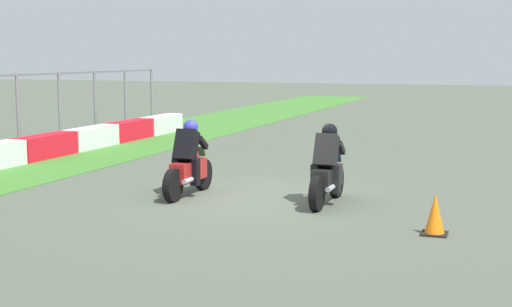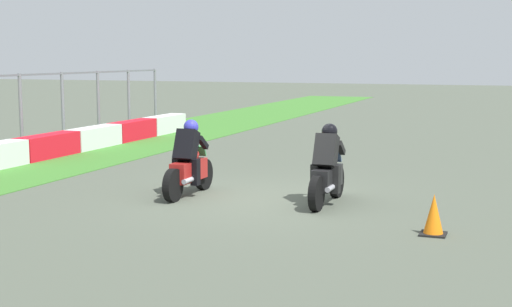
{
  "view_description": "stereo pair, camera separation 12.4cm",
  "coord_description": "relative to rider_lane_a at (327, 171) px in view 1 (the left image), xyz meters",
  "views": [
    {
      "loc": [
        -13.13,
        -4.72,
        2.76
      ],
      "look_at": [
        -0.04,
        0.01,
        0.9
      ],
      "focal_mm": 51.25,
      "sensor_mm": 36.0,
      "label": 1
    },
    {
      "loc": [
        -13.09,
        -4.83,
        2.76
      ],
      "look_at": [
        -0.04,
        0.01,
        0.9
      ],
      "focal_mm": 51.25,
      "sensor_mm": 36.0,
      "label": 2
    }
  ],
  "objects": [
    {
      "name": "rider_lane_b",
      "position": [
        -0.14,
        2.8,
        0.0
      ],
      "size": [
        2.04,
        0.54,
        1.51
      ],
      "rotation": [
        0.0,
        0.0,
        -0.0
      ],
      "color": "black",
      "rests_on": "ground_plane"
    },
    {
      "name": "traffic_cone",
      "position": [
        -1.76,
        -2.17,
        -0.32
      ],
      "size": [
        0.4,
        0.4,
        0.64
      ],
      "color": "black",
      "rests_on": "ground_plane"
    },
    {
      "name": "ground_plane",
      "position": [
        -0.02,
        1.39,
        -0.62
      ],
      "size": [
        120.0,
        120.0,
        0.0
      ],
      "primitive_type": "plane",
      "color": "#4D5446"
    },
    {
      "name": "rider_lane_a",
      "position": [
        0.0,
        0.0,
        0.0
      ],
      "size": [
        2.04,
        0.54,
        1.51
      ],
      "rotation": [
        0.0,
        0.0,
        -0.01
      ],
      "color": "black",
      "rests_on": "ground_plane"
    }
  ]
}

